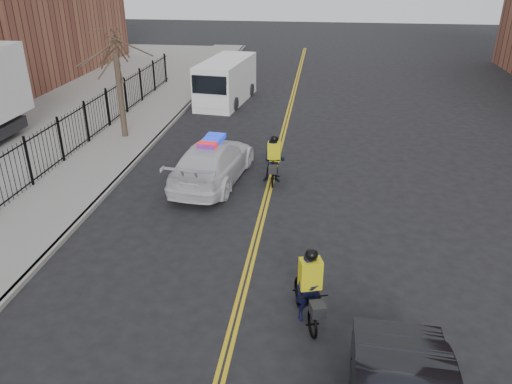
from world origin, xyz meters
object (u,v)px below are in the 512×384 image
at_px(cargo_van, 225,82).
at_px(cyclist_far, 274,164).
at_px(police_cruiser, 213,162).
at_px(cyclist_near, 309,295).

height_order(cargo_van, cyclist_far, cargo_van).
bearing_deg(cyclist_far, police_cruiser, -175.44).
distance_m(police_cruiser, cyclist_near, 8.86).
relative_size(police_cruiser, cyclist_near, 2.71).
distance_m(cargo_van, cyclist_far, 12.18).
xyz_separation_m(police_cruiser, cyclist_near, (4.05, -7.87, -0.13)).
height_order(cargo_van, cyclist_near, cargo_van).
bearing_deg(cargo_van, cyclist_far, -63.36).
bearing_deg(police_cruiser, cyclist_near, 123.62).
bearing_deg(cargo_van, police_cruiser, -74.75).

